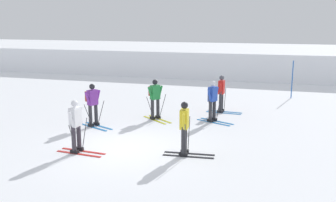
% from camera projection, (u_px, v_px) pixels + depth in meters
% --- Properties ---
extents(ground_plane, '(120.00, 120.00, 0.00)m').
position_uv_depth(ground_plane, '(123.00, 148.00, 12.53)').
color(ground_plane, white).
extents(far_snow_ridge, '(80.00, 9.79, 1.91)m').
position_uv_depth(far_snow_ridge, '(217.00, 60.00, 31.01)').
color(far_snow_ridge, white).
rests_on(far_snow_ridge, ground).
extents(skier_purple, '(1.61, 1.01, 1.71)m').
position_uv_depth(skier_purple, '(92.00, 103.00, 14.93)').
color(skier_purple, '#237AC6').
rests_on(skier_purple, ground).
extents(skier_green, '(1.49, 1.28, 1.71)m').
position_uv_depth(skier_green, '(155.00, 97.00, 16.00)').
color(skier_green, gold).
rests_on(skier_green, ground).
extents(skier_blue, '(1.61, 1.00, 1.71)m').
position_uv_depth(skier_blue, '(213.00, 100.00, 15.60)').
color(skier_blue, '#237AC6').
rests_on(skier_blue, ground).
extents(skier_yellow, '(1.62, 1.00, 1.71)m').
position_uv_depth(skier_yellow, '(185.00, 127.00, 11.68)').
color(skier_yellow, black).
rests_on(skier_yellow, ground).
extents(skier_red, '(1.62, 1.00, 1.71)m').
position_uv_depth(skier_red, '(222.00, 93.00, 17.19)').
color(skier_red, '#237AC6').
rests_on(skier_red, ground).
extents(skier_white, '(1.63, 1.00, 1.71)m').
position_uv_depth(skier_white, '(76.00, 125.00, 11.92)').
color(skier_white, red).
rests_on(skier_white, ground).
extents(trail_marker_pole, '(0.05, 0.05, 2.04)m').
position_uv_depth(trail_marker_pole, '(292.00, 79.00, 20.36)').
color(trail_marker_pole, '#1E56AD').
rests_on(trail_marker_pole, ground).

